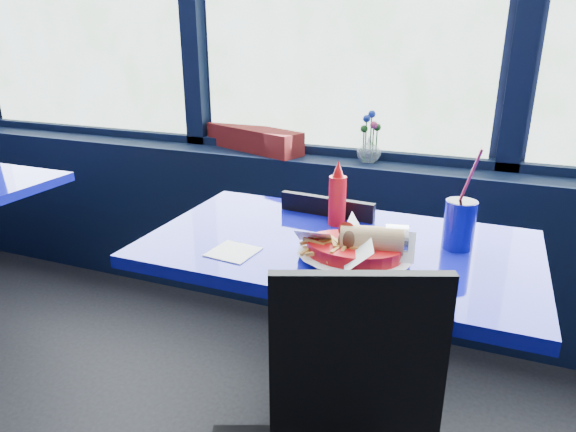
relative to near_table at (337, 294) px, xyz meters
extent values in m
plane|color=black|center=(-0.30, 1.00, 0.93)|extent=(5.00, 0.00, 5.00)
cube|color=black|center=(-0.30, 0.87, -0.17)|extent=(5.00, 0.26, 0.80)
cube|color=black|center=(-0.30, 0.95, 0.24)|extent=(4.80, 0.08, 0.06)
cylinder|color=black|center=(0.00, 0.00, -0.55)|extent=(0.44, 0.44, 0.03)
cylinder|color=black|center=(0.00, 0.00, -0.23)|extent=(0.12, 0.12, 0.68)
cube|color=#0E119B|center=(0.00, 0.00, 0.16)|extent=(1.20, 0.70, 0.04)
cube|color=black|center=(0.19, -0.50, 0.11)|extent=(0.37, 0.17, 0.45)
cube|color=black|center=(-0.13, 0.40, -0.17)|extent=(0.40, 0.40, 0.04)
cube|color=black|center=(-0.11, 0.22, 0.05)|extent=(0.35, 0.05, 0.40)
cylinder|color=black|center=(0.04, 0.55, -0.38)|extent=(0.02, 0.02, 0.38)
cylinder|color=black|center=(0.02, 0.23, -0.38)|extent=(0.02, 0.02, 0.38)
cylinder|color=black|center=(-0.27, 0.57, -0.38)|extent=(0.02, 0.02, 0.38)
cylinder|color=black|center=(-0.30, 0.25, -0.38)|extent=(0.02, 0.02, 0.38)
cube|color=maroon|center=(-0.72, 0.90, 0.29)|extent=(0.58, 0.34, 0.11)
imported|color=silver|center=(-0.12, 0.86, 0.29)|extent=(0.15, 0.15, 0.11)
cylinder|color=#1E5919|center=(-0.13, 0.86, 0.32)|extent=(0.01, 0.01, 0.19)
sphere|color=#1C37A3|center=(-0.13, 0.86, 0.43)|extent=(0.03, 0.03, 0.03)
cylinder|color=#1E5919|center=(-0.10, 0.85, 0.31)|extent=(0.01, 0.01, 0.16)
sphere|color=#EA4479|center=(-0.10, 0.85, 0.41)|extent=(0.03, 0.03, 0.03)
cylinder|color=#1E5919|center=(-0.12, 0.88, 0.33)|extent=(0.01, 0.01, 0.20)
sphere|color=#1C37A3|center=(-0.12, 0.88, 0.45)|extent=(0.03, 0.03, 0.03)
cylinder|color=#1E5919|center=(-0.15, 0.87, 0.30)|extent=(0.01, 0.01, 0.14)
sphere|color=#1E5919|center=(-0.15, 0.87, 0.38)|extent=(0.03, 0.03, 0.03)
cylinder|color=#1E5919|center=(-0.09, 0.87, 0.31)|extent=(0.01, 0.01, 0.15)
sphere|color=#1E5919|center=(-0.09, 0.87, 0.40)|extent=(0.03, 0.03, 0.03)
cylinder|color=red|center=(0.08, -0.11, 0.21)|extent=(0.33, 0.33, 0.05)
cylinder|color=white|center=(0.08, -0.11, 0.20)|extent=(0.32, 0.32, 0.00)
cylinder|color=silver|center=(0.19, -0.07, 0.24)|extent=(0.08, 0.10, 0.09)
sphere|color=#522B1C|center=(0.07, -0.13, 0.25)|extent=(0.06, 0.06, 0.06)
cylinder|color=red|center=(0.06, -0.12, 0.27)|extent=(0.06, 0.06, 0.01)
cylinder|color=red|center=(-0.05, 0.15, 0.27)|extent=(0.06, 0.06, 0.17)
cone|color=red|center=(-0.05, 0.15, 0.38)|extent=(0.04, 0.04, 0.05)
cylinder|color=#0E109A|center=(0.35, 0.10, 0.26)|extent=(0.09, 0.09, 0.15)
cylinder|color=black|center=(0.35, 0.10, 0.33)|extent=(0.09, 0.09, 0.01)
cylinder|color=#FF3563|center=(0.36, 0.09, 0.40)|extent=(0.06, 0.05, 0.21)
cube|color=white|center=(-0.27, -0.19, 0.18)|extent=(0.14, 0.14, 0.00)
camera|label=1|loc=(0.41, -1.44, 0.81)|focal=32.00mm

